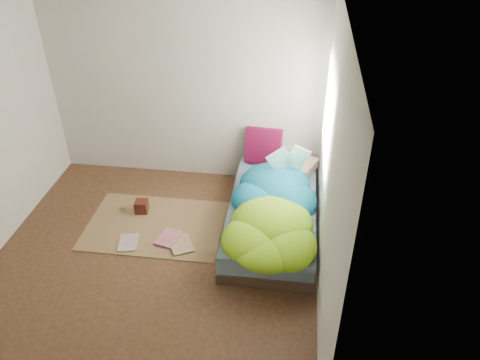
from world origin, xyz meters
name	(u,v)px	position (x,y,z in m)	size (l,w,h in m)	color
ground	(155,259)	(0.00, 0.00, 0.00)	(3.50, 3.50, 0.00)	#3F2618
room_walls	(138,125)	(0.01, 0.01, 1.63)	(3.54, 3.54, 2.62)	beige
bed	(272,215)	(1.22, 0.72, 0.17)	(1.00, 2.00, 0.34)	#3B2D20
duvet	(272,203)	(1.22, 0.50, 0.51)	(0.96, 1.84, 0.34)	#074E75
rug	(156,225)	(-0.15, 0.55, 0.01)	(1.60, 1.10, 0.01)	brown
pillow_floral	(295,163)	(1.44, 1.54, 0.40)	(0.52, 0.32, 0.12)	silver
pillow_magenta	(263,146)	(1.02, 1.63, 0.57)	(0.45, 0.14, 0.45)	#470420
open_book	(289,152)	(1.37, 1.10, 0.81)	(0.43, 0.09, 0.26)	green
wooden_box	(142,206)	(-0.38, 0.78, 0.09)	(0.15, 0.15, 0.15)	black
floor_book_a	(119,243)	(-0.46, 0.17, 0.02)	(0.21, 0.29, 0.02)	beige
floor_book_b	(160,235)	(-0.04, 0.35, 0.03)	(0.24, 0.32, 0.03)	#DA7E84
floor_book_c	(171,247)	(0.13, 0.18, 0.02)	(0.24, 0.32, 0.02)	tan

